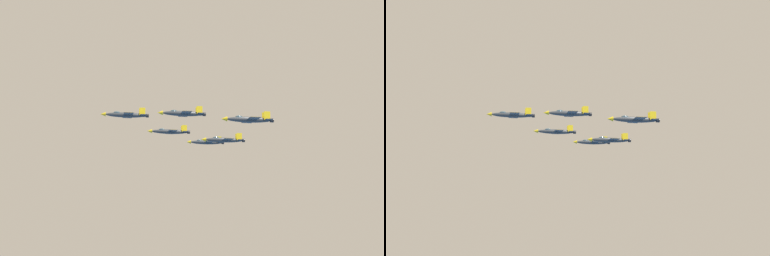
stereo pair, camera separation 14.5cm
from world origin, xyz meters
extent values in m
ellipsoid|color=#2D3338|center=(1.83, 17.86, 173.75)|extent=(15.17, 4.70, 1.94)
cone|color=gold|center=(-6.42, 19.41, 173.75)|extent=(2.21, 1.98, 1.65)
ellipsoid|color=#334751|center=(-1.43, 18.47, 174.48)|extent=(2.81, 1.91, 1.13)
cube|color=#2D3338|center=(2.57, 17.72, 173.65)|extent=(5.38, 11.22, 0.19)
cube|color=gold|center=(1.68, 12.95, 173.70)|extent=(3.19, 1.32, 0.23)
cube|color=gold|center=(3.47, 22.48, 173.70)|extent=(3.19, 1.32, 0.23)
cube|color=#2D3338|center=(8.06, 16.68, 173.75)|extent=(3.29, 5.52, 0.19)
cube|color=gold|center=(7.58, 15.78, 175.15)|extent=(2.16, 0.65, 2.80)
cube|color=gold|center=(7.94, 17.69, 175.15)|extent=(2.16, 0.65, 2.80)
cylinder|color=black|center=(9.66, 16.38, 173.75)|extent=(1.31, 1.53, 1.36)
ellipsoid|color=#2D3338|center=(17.38, -1.31, 171.89)|extent=(14.42, 4.50, 1.84)
cone|color=gold|center=(9.54, 0.19, 171.89)|extent=(2.10, 1.88, 1.57)
ellipsoid|color=#334751|center=(14.28, -0.72, 172.58)|extent=(2.67, 1.82, 1.07)
cube|color=#2D3338|center=(18.09, -1.44, 171.79)|extent=(5.14, 10.67, 0.18)
cube|color=gold|center=(17.22, -5.97, 171.84)|extent=(3.03, 1.26, 0.22)
cube|color=gold|center=(18.95, 3.08, 171.84)|extent=(3.03, 1.26, 0.22)
cube|color=#2D3338|center=(23.29, -2.44, 171.89)|extent=(3.13, 5.25, 0.18)
cube|color=gold|center=(22.84, -3.29, 173.22)|extent=(2.06, 0.62, 2.66)
cube|color=gold|center=(23.18, -1.48, 173.22)|extent=(2.06, 0.62, 2.66)
cylinder|color=black|center=(24.82, -2.73, 171.89)|extent=(1.25, 1.46, 1.29)
ellipsoid|color=#2D3338|center=(23.25, 30.11, 170.50)|extent=(14.94, 4.52, 1.91)
cone|color=gold|center=(15.12, 31.58, 170.50)|extent=(2.17, 1.94, 1.62)
ellipsoid|color=#334751|center=(20.04, 30.69, 171.21)|extent=(2.76, 1.86, 1.11)
cube|color=#2D3338|center=(23.98, 29.98, 170.39)|extent=(5.23, 11.04, 0.19)
cube|color=gold|center=(23.13, 25.29, 170.44)|extent=(3.14, 1.27, 0.23)
cube|color=gold|center=(24.83, 34.67, 170.44)|extent=(3.14, 1.27, 0.23)
cube|color=#2D3338|center=(29.39, 29.00, 170.50)|extent=(3.20, 5.42, 0.19)
cube|color=gold|center=(28.92, 28.12, 171.87)|extent=(2.13, 0.63, 2.76)
cube|color=gold|center=(29.26, 29.99, 171.87)|extent=(2.13, 0.63, 2.76)
cylinder|color=black|center=(30.97, 28.72, 170.50)|extent=(1.28, 1.50, 1.34)
ellipsoid|color=#2D3338|center=(32.93, -20.47, 167.49)|extent=(14.79, 4.64, 1.89)
cone|color=gold|center=(24.89, -18.92, 167.49)|extent=(2.16, 1.93, 1.61)
ellipsoid|color=#334751|center=(29.75, -19.86, 168.20)|extent=(2.74, 1.87, 1.10)
cube|color=#2D3338|center=(33.65, -20.61, 167.38)|extent=(5.29, 10.94, 0.19)
cube|color=gold|center=(32.76, -25.25, 167.44)|extent=(3.11, 1.29, 0.23)
cube|color=gold|center=(34.55, -15.97, 167.44)|extent=(3.11, 1.29, 0.23)
cube|color=#2D3338|center=(38.99, -21.64, 167.49)|extent=(3.22, 5.38, 0.19)
cube|color=gold|center=(38.52, -22.51, 168.85)|extent=(2.11, 0.65, 2.73)
cube|color=gold|center=(38.88, -20.66, 168.85)|extent=(2.11, 0.65, 2.73)
cylinder|color=black|center=(40.56, -21.95, 167.49)|extent=(1.28, 1.50, 1.32)
ellipsoid|color=#2D3338|center=(44.67, 42.37, 168.70)|extent=(14.41, 4.64, 1.84)
cone|color=gold|center=(36.84, 43.95, 168.70)|extent=(2.12, 1.90, 1.57)
ellipsoid|color=#334751|center=(41.58, 42.99, 169.39)|extent=(2.68, 1.84, 1.07)
cube|color=#2D3338|center=(45.37, 42.23, 168.60)|extent=(5.23, 10.68, 0.18)
cube|color=gold|center=(44.46, 37.71, 168.65)|extent=(3.03, 1.28, 0.22)
cube|color=gold|center=(46.28, 46.74, 168.65)|extent=(3.03, 1.28, 0.22)
cube|color=#2D3338|center=(50.57, 41.18, 168.70)|extent=(3.18, 5.26, 0.18)
cube|color=gold|center=(50.11, 40.33, 170.03)|extent=(2.06, 0.65, 2.66)
cube|color=gold|center=(50.47, 42.14, 170.03)|extent=(2.06, 0.65, 2.66)
cylinder|color=black|center=(52.10, 40.87, 168.70)|extent=(1.26, 1.47, 1.29)
ellipsoid|color=#2D3338|center=(38.80, 10.95, 165.31)|extent=(14.60, 4.58, 1.87)
cone|color=gold|center=(30.86, 12.48, 165.31)|extent=(2.13, 1.91, 1.59)
ellipsoid|color=#334751|center=(35.67, 11.55, 166.01)|extent=(2.71, 1.84, 1.09)
cube|color=#2D3338|center=(39.51, 10.81, 165.21)|extent=(5.22, 10.80, 0.19)
cube|color=gold|center=(38.63, 6.23, 165.26)|extent=(3.07, 1.28, 0.22)
cube|color=gold|center=(40.40, 15.39, 165.26)|extent=(3.07, 1.28, 0.22)
cube|color=#2D3338|center=(44.78, 9.79, 165.31)|extent=(3.18, 5.32, 0.19)
cube|color=gold|center=(44.32, 8.93, 166.66)|extent=(2.08, 0.64, 2.69)
cube|color=gold|center=(44.68, 10.76, 166.66)|extent=(2.08, 0.64, 2.69)
cylinder|color=black|center=(46.33, 9.49, 165.31)|extent=(1.26, 1.48, 1.31)
camera|label=1|loc=(-41.08, -159.77, 138.72)|focal=46.37mm
camera|label=2|loc=(-40.95, -159.82, 138.72)|focal=46.37mm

